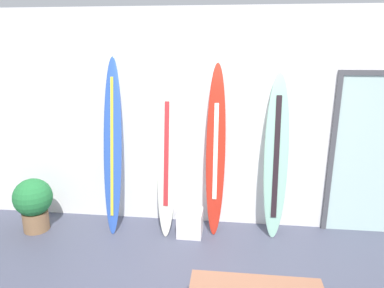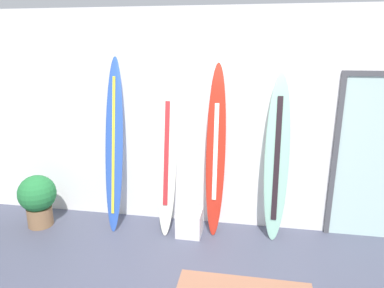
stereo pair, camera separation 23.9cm
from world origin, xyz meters
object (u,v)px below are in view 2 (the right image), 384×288
(surfboard_ivory, at_px, (167,155))
(glass_door, at_px, (382,156))
(potted_plant, at_px, (38,198))
(surfboard_crimson, at_px, (216,153))
(surfboard_cobalt, at_px, (114,146))
(surfboard_seafoam, at_px, (277,159))
(display_block_left, at_px, (190,223))

(surfboard_ivory, bearing_deg, glass_door, 5.59)
(surfboard_ivory, distance_m, potted_plant, 1.85)
(glass_door, bearing_deg, surfboard_crimson, -174.37)
(glass_door, height_order, potted_plant, glass_door)
(surfboard_cobalt, relative_size, surfboard_seafoam, 1.08)
(surfboard_seafoam, height_order, display_block_left, surfboard_seafoam)
(surfboard_cobalt, distance_m, surfboard_crimson, 1.30)
(surfboard_ivory, bearing_deg, surfboard_cobalt, -179.61)
(surfboard_crimson, height_order, surfboard_seafoam, surfboard_crimson)
(display_block_left, bearing_deg, surfboard_crimson, 26.90)
(display_block_left, xyz_separation_m, potted_plant, (-2.03, -0.11, 0.24))
(surfboard_ivory, relative_size, display_block_left, 6.54)
(surfboard_cobalt, bearing_deg, potted_plant, -168.77)
(surfboard_seafoam, relative_size, display_block_left, 6.42)
(surfboard_cobalt, bearing_deg, glass_door, 4.50)
(surfboard_cobalt, bearing_deg, display_block_left, -5.25)
(surfboard_ivory, xyz_separation_m, glass_door, (2.58, 0.25, 0.04))
(surfboard_crimson, xyz_separation_m, display_block_left, (-0.30, -0.15, -0.90))
(surfboard_cobalt, height_order, glass_door, surfboard_cobalt)
(surfboard_crimson, relative_size, display_block_left, 6.75)
(surfboard_crimson, relative_size, surfboard_seafoam, 1.05)
(surfboard_ivory, height_order, surfboard_crimson, surfboard_crimson)
(surfboard_ivory, distance_m, display_block_left, 0.92)
(surfboard_cobalt, bearing_deg, surfboard_seafoam, 2.22)
(surfboard_crimson, height_order, display_block_left, surfboard_crimson)
(surfboard_cobalt, height_order, display_block_left, surfboard_cobalt)
(surfboard_seafoam, xyz_separation_m, potted_plant, (-3.07, -0.28, -0.62))
(display_block_left, bearing_deg, glass_door, 8.70)
(potted_plant, bearing_deg, surfboard_seafoam, 5.29)
(surfboard_cobalt, xyz_separation_m, surfboard_seafoam, (2.04, 0.08, -0.09))
(surfboard_cobalt, distance_m, display_block_left, 1.38)
(surfboard_cobalt, height_order, potted_plant, surfboard_cobalt)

